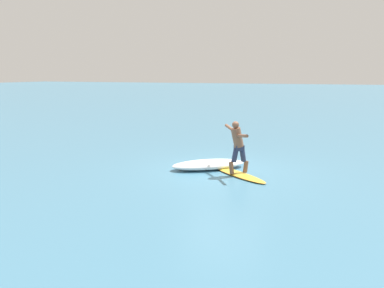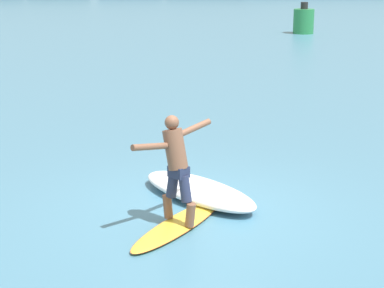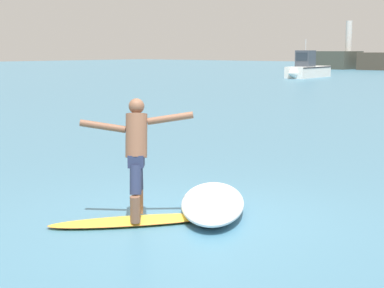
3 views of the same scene
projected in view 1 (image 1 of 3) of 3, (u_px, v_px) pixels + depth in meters
name	position (u px, v px, depth m)	size (l,w,h in m)	color
ground_plane	(222.00, 171.00, 11.62)	(200.00, 200.00, 0.00)	teal
surfboard	(238.00, 174.00, 11.13)	(1.76, 2.22, 0.21)	yellow
surfer	(238.00, 143.00, 10.90)	(1.19, 1.02, 1.56)	brown
wave_foam_at_tail	(208.00, 164.00, 11.83)	(2.12, 2.41, 0.29)	white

